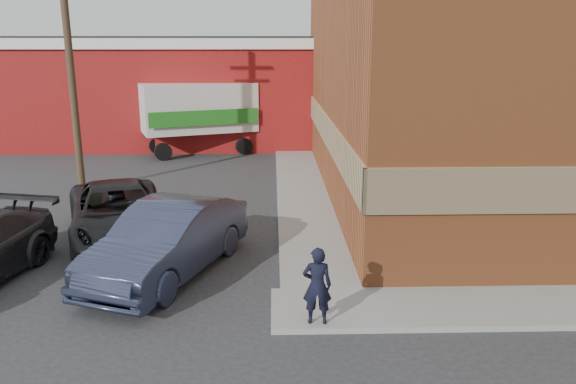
# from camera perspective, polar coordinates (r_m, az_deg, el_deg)

# --- Properties ---
(ground) EXTENTS (90.00, 90.00, 0.00)m
(ground) POSITION_cam_1_polar(r_m,az_deg,el_deg) (12.45, 0.62, -10.25)
(ground) COLOR #28282B
(ground) RESTS_ON ground
(brick_building) EXTENTS (14.25, 18.25, 9.36)m
(brick_building) POSITION_cam_1_polar(r_m,az_deg,el_deg) (22.14, 22.78, 12.22)
(brick_building) COLOR #9E5128
(brick_building) RESTS_ON ground
(sidewalk_west) EXTENTS (1.80, 18.00, 0.12)m
(sidewalk_west) POSITION_cam_1_polar(r_m,az_deg,el_deg) (20.95, 1.33, 0.45)
(sidewalk_west) COLOR gray
(sidewalk_west) RESTS_ON ground
(warehouse) EXTENTS (16.30, 8.30, 5.60)m
(warehouse) POSITION_cam_1_polar(r_m,az_deg,el_deg) (31.84, -11.80, 10.15)
(warehouse) COLOR maroon
(warehouse) RESTS_ON ground
(utility_pole) EXTENTS (2.00, 0.26, 9.00)m
(utility_pole) POSITION_cam_1_polar(r_m,az_deg,el_deg) (21.46, -21.30, 12.48)
(utility_pole) COLOR #463523
(utility_pole) RESTS_ON ground
(man) EXTENTS (0.57, 0.39, 1.52)m
(man) POSITION_cam_1_polar(r_m,az_deg,el_deg) (10.69, 2.97, -9.48)
(man) COLOR black
(man) RESTS_ON sidewalk_south
(sedan) EXTENTS (3.52, 5.45, 1.70)m
(sedan) POSITION_cam_1_polar(r_m,az_deg,el_deg) (13.40, -12.08, -4.80)
(sedan) COLOR #2F354E
(sedan) RESTS_ON ground
(suv_a) EXTENTS (4.14, 6.00, 1.52)m
(suv_a) POSITION_cam_1_polar(r_m,az_deg,el_deg) (16.16, -16.86, -2.03)
(suv_a) COLOR black
(suv_a) RESTS_ON ground
(box_truck) EXTENTS (7.24, 4.32, 3.43)m
(box_truck) POSITION_cam_1_polar(r_m,az_deg,el_deg) (27.84, -7.66, 7.96)
(box_truck) COLOR silver
(box_truck) RESTS_ON ground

